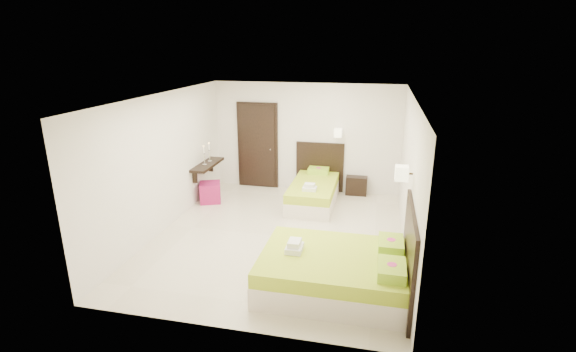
% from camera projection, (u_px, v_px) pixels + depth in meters
% --- Properties ---
extents(floor, '(5.50, 5.50, 0.00)m').
position_uv_depth(floor, '(279.00, 236.00, 7.85)').
color(floor, beige).
rests_on(floor, ground).
extents(bed_single, '(1.16, 1.93, 1.59)m').
position_uv_depth(bed_single, '(314.00, 190.00, 9.42)').
color(bed_single, beige).
rests_on(bed_single, ground).
extents(bed_double, '(2.12, 1.80, 1.75)m').
position_uv_depth(bed_double, '(339.00, 270.00, 6.06)').
color(bed_double, beige).
rests_on(bed_double, ground).
extents(nightstand, '(0.51, 0.46, 0.44)m').
position_uv_depth(nightstand, '(356.00, 184.00, 10.03)').
color(nightstand, black).
rests_on(nightstand, ground).
extents(ottoman, '(0.59, 0.59, 0.45)m').
position_uv_depth(ottoman, '(210.00, 192.00, 9.49)').
color(ottoman, '#871248').
rests_on(ottoman, ground).
extents(door, '(1.02, 0.15, 2.14)m').
position_uv_depth(door, '(258.00, 146.00, 10.29)').
color(door, black).
rests_on(door, ground).
extents(console_shelf, '(0.35, 1.20, 0.78)m').
position_uv_depth(console_shelf, '(207.00, 165.00, 9.52)').
color(console_shelf, black).
rests_on(console_shelf, ground).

